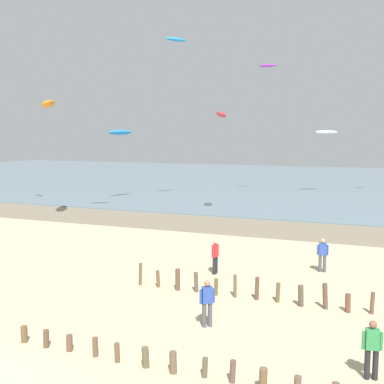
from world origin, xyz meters
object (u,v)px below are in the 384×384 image
(person_by_waterline, at_px, (323,254))
(kite_aloft_0, at_px, (268,65))
(person_nearest_camera, at_px, (372,348))
(kite_aloft_9, at_px, (120,133))
(kite_aloft_10, at_px, (327,132))
(person_mid_beach, at_px, (207,302))
(person_left_flank, at_px, (215,256))
(kite_aloft_2, at_px, (48,104))
(kite_aloft_4, at_px, (221,115))
(kite_aloft_7, at_px, (176,39))

(person_by_waterline, xyz_separation_m, kite_aloft_0, (-9.69, 29.53, 13.63))
(person_nearest_camera, distance_m, kite_aloft_9, 39.82)
(person_by_waterline, height_order, kite_aloft_10, kite_aloft_10)
(person_mid_beach, relative_size, kite_aloft_0, 0.82)
(kite_aloft_9, height_order, kite_aloft_10, kite_aloft_9)
(person_mid_beach, xyz_separation_m, kite_aloft_9, (-19.72, 28.25, 6.23))
(person_by_waterline, height_order, person_left_flank, same)
(kite_aloft_2, height_order, kite_aloft_4, kite_aloft_2)
(person_by_waterline, relative_size, kite_aloft_10, 0.57)
(person_mid_beach, distance_m, kite_aloft_2, 26.10)
(person_nearest_camera, relative_size, kite_aloft_9, 0.56)
(kite_aloft_4, bearing_deg, person_by_waterline, -162.66)
(person_by_waterline, bearing_deg, person_nearest_camera, -76.38)
(kite_aloft_0, height_order, kite_aloft_9, kite_aloft_0)
(kite_aloft_9, distance_m, kite_aloft_10, 23.66)
(person_left_flank, bearing_deg, kite_aloft_2, 151.15)
(person_nearest_camera, height_order, person_left_flank, same)
(kite_aloft_4, bearing_deg, kite_aloft_0, -19.56)
(kite_aloft_7, bearing_deg, person_nearest_camera, 64.28)
(person_by_waterline, relative_size, kite_aloft_4, 0.63)
(kite_aloft_9, xyz_separation_m, kite_aloft_10, (19.11, 13.95, 0.08))
(person_mid_beach, height_order, kite_aloft_4, kite_aloft_4)
(kite_aloft_2, height_order, kite_aloft_9, kite_aloft_2)
(kite_aloft_4, height_order, kite_aloft_9, kite_aloft_4)
(person_mid_beach, relative_size, kite_aloft_10, 0.57)
(person_by_waterline, xyz_separation_m, kite_aloft_10, (-3.61, 33.44, 6.31))
(kite_aloft_0, relative_size, kite_aloft_2, 0.64)
(person_by_waterline, height_order, kite_aloft_2, kite_aloft_2)
(person_nearest_camera, xyz_separation_m, kite_aloft_10, (-6.19, 44.06, 6.31))
(kite_aloft_7, relative_size, kite_aloft_10, 0.79)
(kite_aloft_4, relative_size, kite_aloft_9, 0.89)
(person_nearest_camera, xyz_separation_m, kite_aloft_2, (-24.54, 17.73, 8.37))
(person_nearest_camera, relative_size, kite_aloft_0, 0.82)
(kite_aloft_2, relative_size, kite_aloft_10, 1.10)
(kite_aloft_4, height_order, kite_aloft_7, kite_aloft_7)
(person_left_flank, xyz_separation_m, kite_aloft_0, (-4.78, 31.83, 13.63))
(kite_aloft_0, distance_m, kite_aloft_2, 26.11)
(person_left_flank, distance_m, kite_aloft_2, 21.20)
(person_by_waterline, distance_m, kite_aloft_10, 34.22)
(kite_aloft_0, xyz_separation_m, kite_aloft_4, (-0.57, -14.69, -5.95))
(person_by_waterline, bearing_deg, kite_aloft_2, 162.09)
(person_by_waterline, bearing_deg, kite_aloft_4, 124.66)
(person_left_flank, bearing_deg, kite_aloft_10, 87.92)
(kite_aloft_4, bearing_deg, person_left_flank, -179.97)
(person_mid_beach, relative_size, kite_aloft_7, 0.73)
(kite_aloft_2, bearing_deg, person_left_flank, -150.87)
(person_by_waterline, relative_size, kite_aloft_0, 0.82)
(person_nearest_camera, relative_size, kite_aloft_10, 0.57)
(kite_aloft_0, relative_size, kite_aloft_10, 0.70)
(person_nearest_camera, height_order, person_mid_beach, same)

